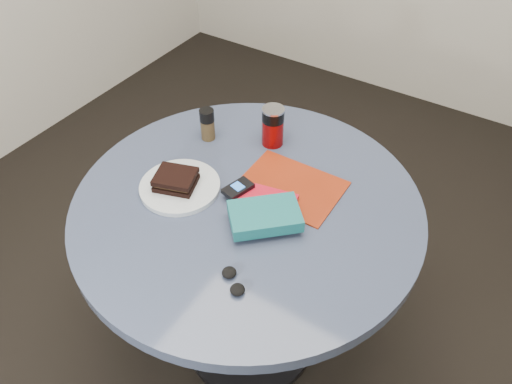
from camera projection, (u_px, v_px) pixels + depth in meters
The scene contains 11 objects.
ground at pixel (249, 339), 1.93m from camera, with size 4.00×4.00×0.00m, color black.
table at pixel (248, 239), 1.53m from camera, with size 1.00×1.00×0.75m.
plate at pixel (180, 187), 1.45m from camera, with size 0.23×0.23×0.01m, color silver.
sandwich at pixel (176, 180), 1.43m from camera, with size 0.14×0.13×0.04m.
soda_can at pixel (273, 126), 1.57m from camera, with size 0.08×0.08×0.13m.
pepper_grinder at pixel (207, 124), 1.59m from camera, with size 0.05×0.05×0.11m.
magazine at pixel (291, 186), 1.46m from camera, with size 0.29×0.22×0.01m, color maroon.
red_book at pixel (266, 201), 1.40m from camera, with size 0.16×0.11×0.01m, color #B70E22.
novel at pixel (265, 216), 1.32m from camera, with size 0.19×0.12×0.04m, color #13585C.
mp3_player at pixel (238, 188), 1.42m from camera, with size 0.07×0.10×0.02m.
headphones at pixel (233, 281), 1.20m from camera, with size 0.10×0.08×0.02m.
Camera 1 is at (0.56, -0.84, 1.74)m, focal length 35.00 mm.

